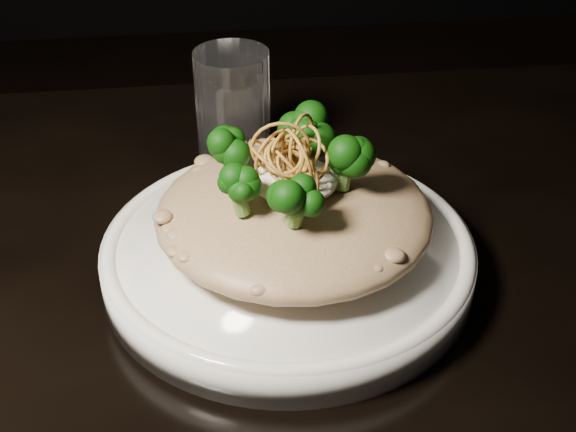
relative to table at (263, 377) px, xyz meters
name	(u,v)px	position (x,y,z in m)	size (l,w,h in m)	color
table	(263,377)	(0.00, 0.00, 0.00)	(1.10, 0.80, 0.75)	black
plate	(288,257)	(0.03, 0.03, 0.10)	(0.29, 0.29, 0.03)	white
risotto	(294,213)	(0.03, 0.04, 0.14)	(0.22, 0.22, 0.05)	brown
broccoli	(287,164)	(0.02, 0.03, 0.19)	(0.14, 0.14, 0.05)	black
cheese	(295,180)	(0.03, 0.03, 0.17)	(0.06, 0.06, 0.02)	white
shallots	(290,151)	(0.03, 0.03, 0.20)	(0.05, 0.05, 0.03)	brown
drinking_glass	(233,114)	(-0.01, 0.20, 0.14)	(0.07, 0.07, 0.12)	white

